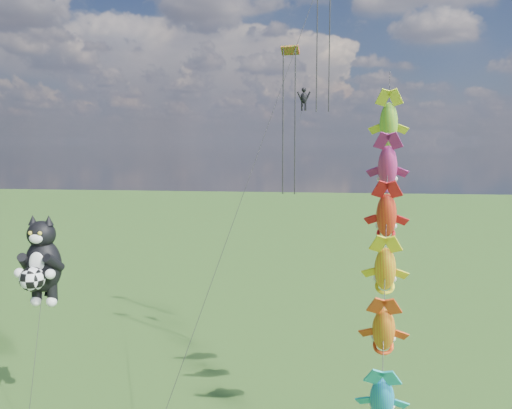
# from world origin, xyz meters

# --- Properties ---
(cat_kite_rig) EXTENTS (2.32, 4.07, 11.12)m
(cat_kite_rig) POSITION_xyz_m (0.64, 8.22, 8.56)
(cat_kite_rig) COLOR brown
(cat_kite_rig) RESTS_ON ground
(fish_windsock_rig) EXTENTS (2.04, 15.90, 18.98)m
(fish_windsock_rig) POSITION_xyz_m (18.84, 4.71, 10.67)
(fish_windsock_rig) COLOR brown
(fish_windsock_rig) RESTS_ON ground
(parafoil_rig) EXTENTS (8.52, 15.94, 26.75)m
(parafoil_rig) POSITION_xyz_m (14.46, 15.94, 19.03)
(parafoil_rig) COLOR brown
(parafoil_rig) RESTS_ON ground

